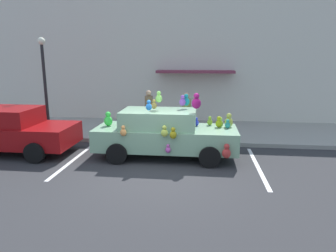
# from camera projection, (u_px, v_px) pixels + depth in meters

# --- Properties ---
(ground_plane) EXTENTS (60.00, 60.00, 0.00)m
(ground_plane) POSITION_uv_depth(u_px,v_px,m) (155.00, 175.00, 8.39)
(ground_plane) COLOR #2D2D30
(sidewalk) EXTENTS (24.00, 4.00, 0.15)m
(sidewalk) POSITION_uv_depth(u_px,v_px,m) (173.00, 130.00, 13.22)
(sidewalk) COLOR gray
(sidewalk) RESTS_ON ground
(storefront_building) EXTENTS (24.00, 1.25, 6.40)m
(storefront_building) POSITION_uv_depth(u_px,v_px,m) (178.00, 58.00, 14.61)
(storefront_building) COLOR beige
(storefront_building) RESTS_ON ground
(parking_stripe_front) EXTENTS (0.12, 3.60, 0.01)m
(parking_stripe_front) POSITION_uv_depth(u_px,v_px,m) (258.00, 166.00, 9.03)
(parking_stripe_front) COLOR silver
(parking_stripe_front) RESTS_ON ground
(parking_stripe_rear) EXTENTS (0.12, 3.60, 0.01)m
(parking_stripe_rear) POSITION_uv_depth(u_px,v_px,m) (74.00, 159.00, 9.66)
(parking_stripe_rear) COLOR silver
(parking_stripe_rear) RESTS_ON ground
(plush_covered_car) EXTENTS (4.51, 1.98, 2.15)m
(plush_covered_car) POSITION_uv_depth(u_px,v_px,m) (165.00, 133.00, 9.75)
(plush_covered_car) COLOR #7CA582
(plush_covered_car) RESTS_ON ground
(parked_sedan_behind) EXTENTS (4.36, 2.01, 1.54)m
(parked_sedan_behind) POSITION_uv_depth(u_px,v_px,m) (8.00, 130.00, 10.21)
(parked_sedan_behind) COLOR maroon
(parked_sedan_behind) RESTS_ON ground
(teddy_bear_on_sidewalk) EXTENTS (0.30, 0.25, 0.57)m
(teddy_bear_on_sidewalk) POSITION_uv_depth(u_px,v_px,m) (169.00, 130.00, 11.90)
(teddy_bear_on_sidewalk) COLOR #9E723D
(teddy_bear_on_sidewalk) RESTS_ON sidewalk
(street_lamp_post) EXTENTS (0.28, 0.28, 3.79)m
(street_lamp_post) POSITION_uv_depth(u_px,v_px,m) (44.00, 76.00, 11.78)
(street_lamp_post) COLOR black
(street_lamp_post) RESTS_ON sidewalk
(pedestrian_near_shopfront) EXTENTS (0.35, 0.35, 1.73)m
(pedestrian_near_shopfront) POSITION_uv_depth(u_px,v_px,m) (186.00, 116.00, 11.73)
(pedestrian_near_shopfront) COLOR olive
(pedestrian_near_shopfront) RESTS_ON sidewalk
(pedestrian_walking_past) EXTENTS (0.30, 0.30, 1.81)m
(pedestrian_walking_past) POSITION_uv_depth(u_px,v_px,m) (149.00, 115.00, 11.73)
(pedestrian_walking_past) COLOR brown
(pedestrian_walking_past) RESTS_ON sidewalk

